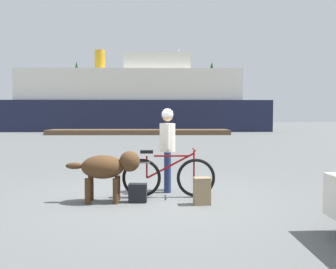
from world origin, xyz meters
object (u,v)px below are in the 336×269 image
object	(u,v)px
dog	(108,167)
backpack	(202,191)
bicycle	(168,176)
sailboat_moored	(179,126)
ferry_boat	(133,102)
handbag_pannier	(138,193)
person_cyclist	(167,142)

from	to	relation	value
dog	backpack	bearing A→B (deg)	-6.89
bicycle	dog	xyz separation A→B (m)	(-1.08, -0.35, 0.23)
dog	sailboat_moored	size ratio (longest dim) A/B	0.15
dog	ferry_boat	bearing A→B (deg)	94.15
bicycle	backpack	bearing A→B (deg)	-43.27
backpack	sailboat_moored	bearing A→B (deg)	88.02
handbag_pannier	sailboat_moored	world-z (taller)	sailboat_moored
handbag_pannier	ferry_boat	distance (m)	31.93
person_cyclist	ferry_boat	world-z (taller)	ferry_boat
bicycle	sailboat_moored	size ratio (longest dim) A/B	0.20
handbag_pannier	sailboat_moored	xyz separation A→B (m)	(2.20, 30.86, 0.35)
person_cyclist	sailboat_moored	xyz separation A→B (m)	(1.66, 29.98, -0.50)
ferry_boat	bicycle	bearing A→B (deg)	-83.84
bicycle	ferry_boat	world-z (taller)	ferry_boat
dog	ferry_boat	world-z (taller)	ferry_boat
handbag_pannier	ferry_boat	size ratio (longest dim) A/B	0.01
person_cyclist	bicycle	bearing A→B (deg)	-89.49
ferry_boat	backpack	bearing A→B (deg)	-82.91
person_cyclist	handbag_pannier	bearing A→B (deg)	-121.63
bicycle	sailboat_moored	world-z (taller)	sailboat_moored
dog	backpack	distance (m)	1.72
backpack	ferry_boat	world-z (taller)	ferry_boat
dog	handbag_pannier	world-z (taller)	dog
bicycle	person_cyclist	size ratio (longest dim) A/B	1.04
backpack	handbag_pannier	xyz separation A→B (m)	(-1.13, 0.18, -0.07)
bicycle	backpack	distance (m)	0.81
handbag_pannier	ferry_boat	xyz separation A→B (m)	(-2.83, 31.67, 2.91)
backpack	sailboat_moored	xyz separation A→B (m)	(1.07, 31.04, 0.28)
ferry_boat	sailboat_moored	distance (m)	5.70
person_cyclist	ferry_boat	size ratio (longest dim) A/B	0.06
bicycle	backpack	size ratio (longest dim) A/B	3.74
person_cyclist	backpack	xyz separation A→B (m)	(0.59, -1.06, -0.78)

